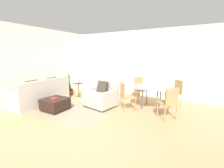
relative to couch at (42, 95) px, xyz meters
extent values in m
plane|color=tan|center=(2.26, -0.66, -0.32)|extent=(20.00, 20.00, 0.00)
cube|color=white|center=(2.26, 2.94, 1.06)|extent=(12.00, 0.06, 2.75)
cube|color=white|center=(-0.54, 0.84, 1.06)|extent=(0.06, 12.00, 2.75)
cube|color=gray|center=(1.46, 0.01, -0.31)|extent=(2.20, 1.54, 0.00)
cube|color=brown|center=(1.46, -0.45, -0.31)|extent=(2.16, 0.05, 0.00)
cube|color=brown|center=(1.46, -0.14, -0.31)|extent=(2.16, 0.05, 0.00)
cube|color=brown|center=(1.46, 0.16, -0.31)|extent=(2.16, 0.05, 0.00)
cube|color=brown|center=(1.46, 0.47, -0.31)|extent=(2.16, 0.05, 0.00)
cube|color=#B2ADA3|center=(-0.05, 0.00, -0.10)|extent=(0.83, 1.96, 0.43)
cube|color=#B2ADA3|center=(0.29, 0.00, 0.35)|extent=(0.14, 1.96, 0.48)
cube|color=#B2ADA3|center=(-0.05, 0.92, 0.24)|extent=(0.76, 0.12, 0.26)
cube|color=#B2ADA3|center=(-0.05, -0.92, 0.24)|extent=(0.76, 0.12, 0.26)
cube|color=#383328|center=(0.03, 0.44, 0.39)|extent=(0.19, 0.40, 0.41)
cube|color=#383328|center=(0.03, -0.35, 0.39)|extent=(0.19, 0.40, 0.41)
cube|color=#B2ADA3|center=(1.99, 0.81, -0.09)|extent=(1.10, 1.00, 0.34)
cube|color=#B2ADA3|center=(1.98, 0.78, 0.13)|extent=(0.85, 0.84, 0.10)
cube|color=#B2ADA3|center=(2.05, 1.17, 0.30)|extent=(0.98, 0.28, 0.44)
cube|color=#B2ADA3|center=(1.57, 0.89, 0.18)|extent=(0.25, 0.79, 0.20)
cube|color=#B2ADA3|center=(2.41, 0.74, 0.18)|extent=(0.25, 0.79, 0.20)
cylinder|color=brown|center=(1.53, 0.54, -0.29)|extent=(0.05, 0.05, 0.06)
cylinder|color=brown|center=(2.33, 0.40, -0.29)|extent=(0.05, 0.05, 0.06)
cylinder|color=brown|center=(1.65, 1.22, -0.29)|extent=(0.05, 0.05, 0.06)
cylinder|color=brown|center=(2.45, 1.08, -0.29)|extent=(0.05, 0.05, 0.06)
cube|color=#383328|center=(2.01, 0.92, 0.36)|extent=(0.42, 0.28, 0.40)
cube|color=black|center=(0.93, -0.19, -0.10)|extent=(0.70, 0.68, 0.35)
cylinder|color=black|center=(0.63, -0.48, -0.30)|extent=(0.04, 0.04, 0.04)
cylinder|color=black|center=(1.23, -0.48, -0.30)|extent=(0.04, 0.04, 0.04)
cylinder|color=black|center=(0.63, 0.10, -0.30)|extent=(0.04, 0.04, 0.04)
cylinder|color=black|center=(1.23, 0.10, -0.30)|extent=(0.04, 0.04, 0.04)
cube|color=#B72D28|center=(0.92, -0.22, 0.08)|extent=(0.24, 0.18, 0.02)
cube|color=#333338|center=(0.98, -0.34, 0.07)|extent=(0.13, 0.14, 0.01)
cylinder|color=brown|center=(-0.07, 1.39, -0.19)|extent=(0.36, 0.36, 0.24)
cylinder|color=black|center=(-0.07, 1.39, -0.08)|extent=(0.33, 0.33, 0.02)
cone|color=#286033|center=(0.00, 1.38, 0.40)|extent=(0.06, 0.14, 0.94)
cone|color=#286033|center=(-0.04, 1.42, 0.39)|extent=(0.14, 0.15, 0.92)
cone|color=#286033|center=(-0.09, 1.48, 0.34)|extent=(0.16, 0.06, 0.82)
cone|color=#286033|center=(-0.12, 1.43, 0.38)|extent=(0.10, 0.10, 0.90)
cone|color=#286033|center=(-0.16, 1.40, 0.37)|extent=(0.05, 0.11, 0.88)
cone|color=#286033|center=(-0.12, 1.31, 0.34)|extent=(0.14, 0.11, 0.82)
cone|color=#286033|center=(-0.08, 1.36, 0.27)|extent=(0.13, 0.06, 0.69)
cone|color=#286033|center=(-0.03, 1.35, 0.32)|extent=(0.08, 0.09, 0.78)
cylinder|color=#4C3828|center=(0.47, 1.41, 0.24)|extent=(0.41, 0.41, 0.02)
cylinder|color=#4C3828|center=(0.47, 1.41, -0.03)|extent=(0.04, 0.04, 0.54)
cylinder|color=#4C3828|center=(0.47, 1.41, -0.31)|extent=(0.22, 0.22, 0.02)
cube|color=black|center=(0.47, 1.41, 0.34)|extent=(0.13, 0.05, 0.18)
cube|color=#B2A893|center=(0.47, 1.41, 0.34)|extent=(0.11, 0.03, 0.16)
cube|color=black|center=(0.47, 1.44, 0.30)|extent=(0.02, 0.04, 0.09)
cylinder|color=#99A8AD|center=(3.55, 1.52, 0.41)|extent=(1.19, 1.19, 0.01)
cylinder|color=#59595B|center=(3.31, 1.29, 0.04)|extent=(0.04, 0.04, 0.72)
cylinder|color=#59595B|center=(3.78, 1.29, 0.04)|extent=(0.04, 0.04, 0.72)
cylinder|color=#59595B|center=(3.31, 1.76, 0.04)|extent=(0.04, 0.04, 0.72)
cylinder|color=#59595B|center=(3.78, 1.76, 0.04)|extent=(0.04, 0.04, 0.72)
cube|color=tan|center=(2.96, 0.94, 0.12)|extent=(0.59, 0.59, 0.03)
cube|color=tan|center=(2.83, 0.81, 0.36)|extent=(0.29, 0.29, 0.45)
cylinder|color=tan|center=(3.22, 0.94, -0.11)|extent=(0.03, 0.03, 0.42)
cylinder|color=tan|center=(2.96, 1.19, -0.11)|extent=(0.03, 0.03, 0.42)
cylinder|color=tan|center=(2.96, 0.69, -0.11)|extent=(0.03, 0.03, 0.42)
cylinder|color=tan|center=(2.71, 0.94, -0.11)|extent=(0.03, 0.03, 0.42)
cube|color=tan|center=(4.13, 0.94, 0.12)|extent=(0.59, 0.59, 0.03)
cube|color=tan|center=(4.26, 0.81, 0.36)|extent=(0.29, 0.29, 0.45)
cylinder|color=tan|center=(4.13, 1.19, -0.11)|extent=(0.03, 0.03, 0.42)
cylinder|color=tan|center=(3.88, 0.94, -0.11)|extent=(0.03, 0.03, 0.42)
cylinder|color=tan|center=(4.38, 0.94, -0.11)|extent=(0.03, 0.03, 0.42)
cylinder|color=tan|center=(4.13, 0.69, -0.11)|extent=(0.03, 0.03, 0.42)
cube|color=tan|center=(2.96, 2.11, 0.12)|extent=(0.59, 0.59, 0.03)
cube|color=tan|center=(2.83, 2.24, 0.36)|extent=(0.29, 0.29, 0.45)
cylinder|color=tan|center=(2.96, 1.85, -0.11)|extent=(0.03, 0.03, 0.42)
cylinder|color=tan|center=(3.22, 2.11, -0.11)|extent=(0.03, 0.03, 0.42)
cylinder|color=tan|center=(2.71, 2.11, -0.11)|extent=(0.03, 0.03, 0.42)
cylinder|color=tan|center=(2.96, 2.36, -0.11)|extent=(0.03, 0.03, 0.42)
cube|color=tan|center=(4.13, 2.11, 0.12)|extent=(0.59, 0.59, 0.03)
cube|color=tan|center=(4.26, 2.24, 0.36)|extent=(0.29, 0.29, 0.45)
cylinder|color=tan|center=(3.88, 2.11, -0.11)|extent=(0.03, 0.03, 0.42)
cylinder|color=tan|center=(4.13, 1.85, -0.11)|extent=(0.03, 0.03, 0.42)
cylinder|color=tan|center=(4.13, 2.36, -0.11)|extent=(0.03, 0.03, 0.42)
cylinder|color=tan|center=(4.38, 2.11, -0.11)|extent=(0.03, 0.03, 0.42)
camera|label=1|loc=(4.77, -3.25, 1.43)|focal=24.00mm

